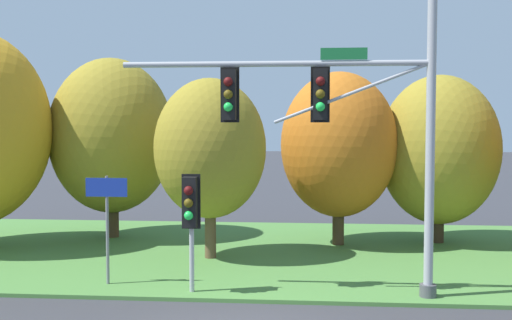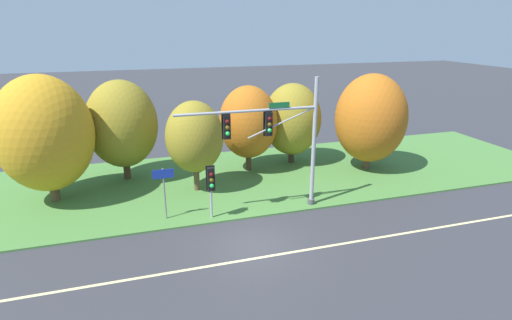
{
  "view_description": "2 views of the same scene",
  "coord_description": "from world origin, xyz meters",
  "views": [
    {
      "loc": [
        1.51,
        -12.3,
        4.29
      ],
      "look_at": [
        0.05,
        4.5,
        3.27
      ],
      "focal_mm": 45.0,
      "sensor_mm": 36.0,
      "label": 1
    },
    {
      "loc": [
        -4.65,
        -15.76,
        9.77
      ],
      "look_at": [
        1.36,
        4.16,
        2.67
      ],
      "focal_mm": 28.0,
      "sensor_mm": 36.0,
      "label": 2
    }
  ],
  "objects": [
    {
      "name": "tree_left_of_mast",
      "position": [
        -5.67,
        10.23,
        3.77
      ],
      "size": [
        4.45,
        4.45,
        6.46
      ],
      "color": "#4C3823",
      "rests_on": "grass_verge"
    },
    {
      "name": "route_sign_post",
      "position": [
        -3.71,
        3.63,
        2.01
      ],
      "size": [
        1.08,
        0.08,
        2.8
      ],
      "color": "slate",
      "rests_on": "grass_verge"
    },
    {
      "name": "grass_verge",
      "position": [
        0.0,
        8.25,
        0.05
      ],
      "size": [
        48.0,
        11.5,
        0.1
      ],
      "primitive_type": "cube",
      "color": "#477A38",
      "rests_on": "ground"
    },
    {
      "name": "pedestrian_signal_near_kerb",
      "position": [
        -1.41,
        2.9,
        2.18
      ],
      "size": [
        0.46,
        0.55,
        2.91
      ],
      "color": "#9EA0A5",
      "rests_on": "grass_verge"
    },
    {
      "name": "tree_behind_signpost",
      "position": [
        -1.57,
        7.01,
        3.46
      ],
      "size": [
        3.42,
        3.42,
        5.51
      ],
      "color": "brown",
      "rests_on": "grass_verge"
    },
    {
      "name": "tree_tall_centre",
      "position": [
        5.89,
        10.19,
        3.31
      ],
      "size": [
        4.11,
        4.11,
        5.79
      ],
      "color": "#423021",
      "rests_on": "grass_verge"
    },
    {
      "name": "traffic_signal_mast",
      "position": [
        2.26,
        3.1,
        4.34
      ],
      "size": [
        7.57,
        0.49,
        7.12
      ],
      "color": "#9EA0A5",
      "rests_on": "grass_verge"
    },
    {
      "name": "tree_mid_verge",
      "position": [
        2.43,
        9.5,
        3.5
      ],
      "size": [
        3.93,
        3.93,
        5.87
      ],
      "color": "#4C3823",
      "rests_on": "grass_verge"
    }
  ]
}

